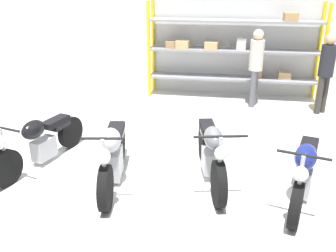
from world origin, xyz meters
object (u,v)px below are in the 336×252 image
Objects in this scene: person_browsing at (326,68)px; motorcycle_black at (40,141)px; shelving_rack at (234,50)px; motorcycle_grey at (211,152)px; motorcycle_blue at (304,171)px; person_near_rack at (256,62)px; motorcycle_silver at (113,155)px.

motorcycle_black is at bearing 82.54° from person_browsing.
shelving_rack is 2.22m from person_browsing.
motorcycle_black is at bearing -102.84° from motorcycle_grey.
motorcycle_blue is 1.11× the size of person_browsing.
person_near_rack is at bearing 150.59° from motorcycle_black.
motorcycle_blue is (1.30, -0.32, -0.03)m from motorcycle_grey.
motorcycle_blue is (2.75, -0.01, -0.02)m from motorcycle_silver.
person_browsing reaches higher than motorcycle_grey.
shelving_rack is 2.05× the size of motorcycle_silver.
motorcycle_silver reaches higher than motorcycle_blue.
motorcycle_grey is at bearing -93.55° from shelving_rack.
motorcycle_blue is 3.95m from person_browsing.
motorcycle_silver is 1.02× the size of motorcycle_grey.
shelving_rack reaches higher than motorcycle_silver.
motorcycle_grey is 3.83m from person_near_rack.
shelving_rack is at bearing -152.16° from motorcycle_blue.
shelving_rack is at bearing 150.51° from motorcycle_silver.
shelving_rack reaches higher than motorcycle_black.
motorcycle_black is at bearing 62.70° from person_near_rack.
motorcycle_blue is at bearing 63.91° from motorcycle_grey.
shelving_rack is 5.02m from motorcycle_silver.
person_near_rack is at bearing -157.50° from motorcycle_blue.
person_near_rack reaches higher than person_browsing.
person_browsing is 1.53m from person_near_rack.
person_near_rack is at bearing 39.22° from person_browsing.
person_browsing is (2.03, -0.89, -0.17)m from shelving_rack.
person_browsing is at bearing -179.53° from motorcycle_blue.
motorcycle_silver is at bearing -90.07° from motorcycle_grey.
motorcycle_black is 1.15× the size of person_browsing.
motorcycle_grey is 1.34m from motorcycle_blue.
person_browsing is (5.10, 3.42, 0.64)m from motorcycle_black.
motorcycle_black is (-3.07, -4.31, -0.80)m from shelving_rack.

